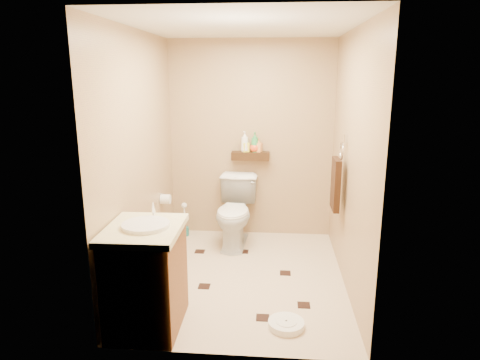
{
  "coord_description": "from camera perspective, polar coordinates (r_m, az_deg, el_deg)",
  "views": [
    {
      "loc": [
        0.3,
        -3.95,
        1.99
      ],
      "look_at": [
        -0.05,
        0.25,
        0.94
      ],
      "focal_mm": 32.0,
      "sensor_mm": 36.0,
      "label": 1
    }
  ],
  "objects": [
    {
      "name": "wall_back",
      "position": [
        5.27,
        1.46,
        5.32
      ],
      "size": [
        2.0,
        0.04,
        2.4
      ],
      "primitive_type": "cube",
      "color": "#A47D5D",
      "rests_on": "ground"
    },
    {
      "name": "bottle_e",
      "position": [
        5.19,
        2.5,
        4.65
      ],
      "size": [
        0.09,
        0.1,
        0.17
      ],
      "primitive_type": "imported",
      "rotation": [
        0.0,
        0.0,
        2.82
      ],
      "color": "#E6924C",
      "rests_on": "wall_shelf"
    },
    {
      "name": "towel_ring",
      "position": [
        4.37,
        12.69,
        -0.23
      ],
      "size": [
        0.12,
        0.3,
        0.76
      ],
      "color": "silver",
      "rests_on": "wall_right"
    },
    {
      "name": "floor_accents",
      "position": [
        4.4,
        1.01,
        -12.91
      ],
      "size": [
        1.23,
        1.47,
        0.01
      ],
      "color": "black",
      "rests_on": "ground"
    },
    {
      "name": "bottle_c",
      "position": [
        5.2,
        1.95,
        4.56
      ],
      "size": [
        0.15,
        0.15,
        0.15
      ],
      "primitive_type": "imported",
      "rotation": [
        0.0,
        0.0,
        5.82
      ],
      "color": "#F34D1C",
      "rests_on": "wall_shelf"
    },
    {
      "name": "ground",
      "position": [
        4.43,
        0.39,
        -12.73
      ],
      "size": [
        2.5,
        2.5,
        0.0
      ],
      "primitive_type": "plane",
      "color": "#C9B193",
      "rests_on": "ground"
    },
    {
      "name": "bottle_d",
      "position": [
        5.19,
        1.99,
        5.07
      ],
      "size": [
        0.1,
        0.1,
        0.24
      ],
      "primitive_type": "imported",
      "rotation": [
        0.0,
        0.0,
        3.27
      ],
      "color": "green",
      "rests_on": "wall_shelf"
    },
    {
      "name": "wall_left",
      "position": [
        4.23,
        -13.22,
        2.81
      ],
      "size": [
        0.04,
        2.5,
        2.4
      ],
      "primitive_type": "cube",
      "color": "#A47D5D",
      "rests_on": "ground"
    },
    {
      "name": "toilet_brush",
      "position": [
        5.46,
        -7.38,
        -5.84
      ],
      "size": [
        0.1,
        0.1,
        0.43
      ],
      "color": "#1B6E6B",
      "rests_on": "ground"
    },
    {
      "name": "wall_shelf",
      "position": [
        5.22,
        1.4,
        3.23
      ],
      "size": [
        0.46,
        0.14,
        0.1
      ],
      "primitive_type": "cube",
      "color": "#38220F",
      "rests_on": "wall_back"
    },
    {
      "name": "toilet",
      "position": [
        5.06,
        -0.65,
        -4.33
      ],
      "size": [
        0.49,
        0.81,
        0.81
      ],
      "primitive_type": "imported",
      "rotation": [
        0.0,
        0.0,
        -0.05
      ],
      "color": "white",
      "rests_on": "ground"
    },
    {
      "name": "wall_front",
      "position": [
        2.83,
        -1.52,
        -2.28
      ],
      "size": [
        2.0,
        0.04,
        2.4
      ],
      "primitive_type": "cube",
      "color": "#A47D5D",
      "rests_on": "ground"
    },
    {
      "name": "ceiling",
      "position": [
        3.98,
        0.45,
        19.85
      ],
      "size": [
        2.0,
        2.5,
        0.02
      ],
      "primitive_type": "cube",
      "color": "silver",
      "rests_on": "wall_back"
    },
    {
      "name": "bottle_a",
      "position": [
        5.19,
        0.64,
        5.15
      ],
      "size": [
        0.13,
        0.13,
        0.25
      ],
      "primitive_type": "imported",
      "rotation": [
        0.0,
        0.0,
        3.69
      ],
      "color": "white",
      "rests_on": "wall_shelf"
    },
    {
      "name": "bathroom_scale",
      "position": [
        3.66,
        6.17,
        -18.57
      ],
      "size": [
        0.36,
        0.36,
        0.06
      ],
      "rotation": [
        0.0,
        0.0,
        0.27
      ],
      "color": "white",
      "rests_on": "ground"
    },
    {
      "name": "toilet_paper",
      "position": [
        4.96,
        -9.91,
        -2.53
      ],
      "size": [
        0.12,
        0.11,
        0.12
      ],
      "color": "white",
      "rests_on": "wall_left"
    },
    {
      "name": "wall_right",
      "position": [
        4.09,
        14.55,
        2.35
      ],
      "size": [
        0.04,
        2.5,
        2.4
      ],
      "primitive_type": "cube",
      "color": "#A47D5D",
      "rests_on": "ground"
    },
    {
      "name": "bottle_b",
      "position": [
        5.2,
        0.72,
        4.71
      ],
      "size": [
        0.11,
        0.11,
        0.17
      ],
      "primitive_type": "imported",
      "rotation": [
        0.0,
        0.0,
        2.09
      ],
      "color": "#FAF534",
      "rests_on": "wall_shelf"
    },
    {
      "name": "vanity",
      "position": [
        3.55,
        -12.4,
        -12.35
      ],
      "size": [
        0.58,
        0.7,
        0.98
      ],
      "rotation": [
        0.0,
        0.0,
        0.01
      ],
      "color": "brown",
      "rests_on": "ground"
    }
  ]
}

